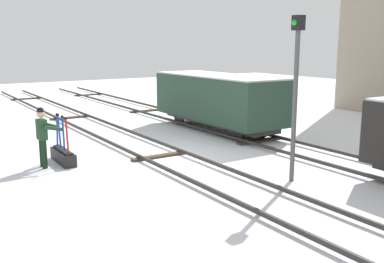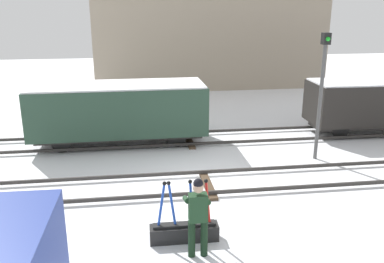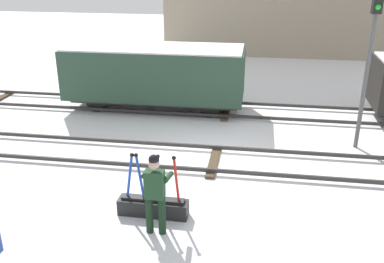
{
  "view_description": "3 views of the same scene",
  "coord_description": "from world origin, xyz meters",
  "px_view_note": "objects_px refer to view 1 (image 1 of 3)",
  "views": [
    {
      "loc": [
        11.88,
        -6.51,
        3.49
      ],
      "look_at": [
        0.19,
        1.06,
        0.74
      ],
      "focal_mm": 41.67,
      "sensor_mm": 36.0,
      "label": 1
    },
    {
      "loc": [
        -1.96,
        -10.74,
        5.04
      ],
      "look_at": [
        -0.24,
        1.56,
        1.17
      ],
      "focal_mm": 38.61,
      "sensor_mm": 36.0,
      "label": 2
    },
    {
      "loc": [
        1.06,
        -10.62,
        5.27
      ],
      "look_at": [
        -0.62,
        0.14,
        0.81
      ],
      "focal_mm": 40.88,
      "sensor_mm": 36.0,
      "label": 3
    }
  ],
  "objects_px": {
    "signal_post": "(296,83)",
    "freight_car_back_track": "(218,98)",
    "rail_worker": "(43,134)",
    "switch_lever_frame": "(63,154)"
  },
  "relations": [
    {
      "from": "switch_lever_frame",
      "to": "freight_car_back_track",
      "type": "relative_size",
      "value": 0.24
    },
    {
      "from": "signal_post",
      "to": "switch_lever_frame",
      "type": "bearing_deg",
      "value": -138.69
    },
    {
      "from": "signal_post",
      "to": "freight_car_back_track",
      "type": "distance_m",
      "value": 7.11
    },
    {
      "from": "freight_car_back_track",
      "to": "switch_lever_frame",
      "type": "bearing_deg",
      "value": -77.53
    },
    {
      "from": "switch_lever_frame",
      "to": "rail_worker",
      "type": "distance_m",
      "value": 0.97
    },
    {
      "from": "freight_car_back_track",
      "to": "rail_worker",
      "type": "bearing_deg",
      "value": -76.97
    },
    {
      "from": "rail_worker",
      "to": "signal_post",
      "type": "bearing_deg",
      "value": 46.98
    },
    {
      "from": "switch_lever_frame",
      "to": "signal_post",
      "type": "bearing_deg",
      "value": 42.1
    },
    {
      "from": "signal_post",
      "to": "freight_car_back_track",
      "type": "relative_size",
      "value": 0.66
    },
    {
      "from": "switch_lever_frame",
      "to": "freight_car_back_track",
      "type": "bearing_deg",
      "value": 103.61
    }
  ]
}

